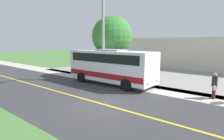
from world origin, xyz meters
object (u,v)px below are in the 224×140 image
pedestrian_with_bags (214,85)px  tree_curbside (112,36)px  shuttle_bus_front (111,65)px  street_light_pole (102,36)px  commercial_building (206,52)px

pedestrian_with_bags → tree_curbside: tree_curbside is taller
shuttle_bus_front → pedestrian_with_bags: size_ratio=4.78×
shuttle_bus_front → pedestrian_with_bags: shuttle_bus_front is taller
street_light_pole → tree_curbside: size_ratio=1.20×
pedestrian_with_bags → street_light_pole: size_ratio=0.22×
pedestrian_with_bags → tree_curbside: bearing=-101.8°
shuttle_bus_front → tree_curbside: size_ratio=1.28×
tree_curbside → commercial_building: bearing=157.6°
shuttle_bus_front → street_light_pole: size_ratio=1.07×
shuttle_bus_front → street_light_pole: bearing=-105.7°
street_light_pole → shuttle_bus_front: bearing=74.3°
street_light_pole → commercial_building: 17.35m
street_light_pole → commercial_building: bearing=163.7°
shuttle_bus_front → tree_curbside: 4.46m
shuttle_bus_front → commercial_building: size_ratio=0.39×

